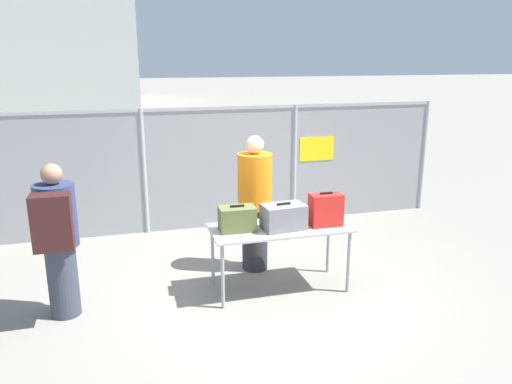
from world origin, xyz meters
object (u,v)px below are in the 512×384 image
utility_trailer (286,169)px  suitcase_olive (237,219)px  inspection_table (280,233)px  suitcase_grey (284,217)px  suitcase_red (326,210)px  traveler_hooded (57,236)px  security_worker_near (255,202)px

utility_trailer → suitcase_olive: bearing=-115.2°
inspection_table → suitcase_grey: size_ratio=3.20×
suitcase_red → traveler_hooded: bearing=179.1°
suitcase_olive → utility_trailer: 4.92m
suitcase_grey → utility_trailer: suitcase_grey is taller
inspection_table → suitcase_olive: bearing=177.5°
suitcase_red → security_worker_near: bearing=131.7°
suitcase_grey → suitcase_red: size_ratio=1.26×
suitcase_red → traveler_hooded: size_ratio=0.24×
suitcase_red → security_worker_near: (-0.65, 0.73, -0.06)m
inspection_table → utility_trailer: inspection_table is taller
suitcase_red → utility_trailer: bearing=76.9°
suitcase_grey → traveler_hooded: (-2.42, 0.03, -0.01)m
utility_trailer → security_worker_near: bearing=-114.2°
suitcase_olive → inspection_table: bearing=-2.5°
traveler_hooded → security_worker_near: size_ratio=0.95×
suitcase_red → security_worker_near: size_ratio=0.23×
suitcase_red → utility_trailer: suitcase_red is taller
inspection_table → suitcase_red: (0.53, -0.08, 0.26)m
suitcase_grey → traveler_hooded: bearing=179.2°
inspection_table → suitcase_olive: (-0.50, 0.02, 0.21)m
inspection_table → traveler_hooded: traveler_hooded is taller
traveler_hooded → utility_trailer: size_ratio=0.40×
suitcase_olive → suitcase_red: suitcase_red is taller
suitcase_grey → utility_trailer: size_ratio=0.12×
suitcase_grey → utility_trailer: (1.56, 4.52, -0.52)m
suitcase_olive → utility_trailer: suitcase_olive is taller
traveler_hooded → security_worker_near: (2.28, 0.69, -0.01)m
inspection_table → security_worker_near: size_ratio=0.92×
inspection_table → traveler_hooded: 2.41m
traveler_hooded → inspection_table: bearing=0.2°
utility_trailer → inspection_table: bearing=-109.6°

